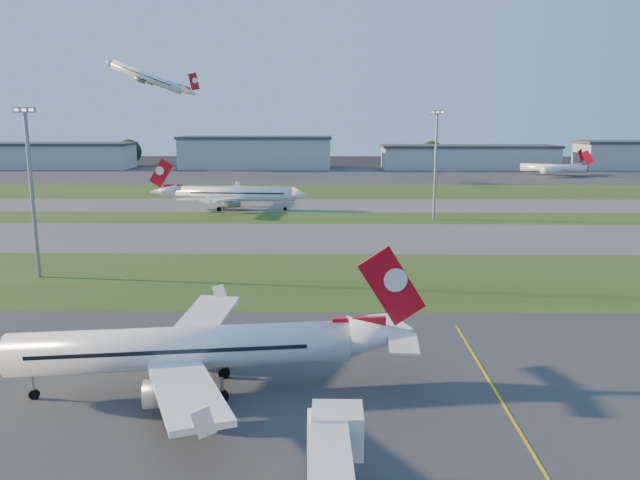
{
  "coord_description": "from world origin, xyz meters",
  "views": [
    {
      "loc": [
        -10.05,
        -40.78,
        24.51
      ],
      "look_at": [
        -11.45,
        47.12,
        7.0
      ],
      "focal_mm": 35.0,
      "sensor_mm": 36.0,
      "label": 1
    }
  ],
  "objects_px": {
    "airliner_taxiing": "(233,194)",
    "mini_jet_near": "(562,168)",
    "light_mast_centre": "(436,158)",
    "mini_jet_far": "(554,168)",
    "airliner_parked": "(187,349)",
    "light_mast_west": "(31,182)"
  },
  "relations": [
    {
      "from": "mini_jet_near",
      "to": "light_mast_west",
      "type": "distance_m",
      "value": 219.65
    },
    {
      "from": "airliner_taxiing",
      "to": "mini_jet_far",
      "type": "height_order",
      "value": "airliner_taxiing"
    },
    {
      "from": "airliner_taxiing",
      "to": "light_mast_west",
      "type": "height_order",
      "value": "light_mast_west"
    },
    {
      "from": "airliner_parked",
      "to": "light_mast_centre",
      "type": "bearing_deg",
      "value": 60.75
    },
    {
      "from": "light_mast_west",
      "to": "airliner_taxiing",
      "type": "bearing_deg",
      "value": 74.76
    },
    {
      "from": "mini_jet_near",
      "to": "light_mast_centre",
      "type": "xyz_separation_m",
      "value": [
        -71.34,
        -111.74,
        11.53
      ]
    },
    {
      "from": "airliner_taxiing",
      "to": "mini_jet_near",
      "type": "xyz_separation_m",
      "value": [
        122.01,
        96.74,
        -0.96
      ]
    },
    {
      "from": "airliner_taxiing",
      "to": "light_mast_west",
      "type": "distance_m",
      "value": 74.34
    },
    {
      "from": "mini_jet_near",
      "to": "airliner_parked",
      "type": "bearing_deg",
      "value": -154.48
    },
    {
      "from": "mini_jet_far",
      "to": "light_mast_west",
      "type": "height_order",
      "value": "light_mast_west"
    },
    {
      "from": "airliner_parked",
      "to": "light_mast_west",
      "type": "relative_size",
      "value": 1.44
    },
    {
      "from": "mini_jet_near",
      "to": "light_mast_centre",
      "type": "bearing_deg",
      "value": -159.35
    },
    {
      "from": "mini_jet_near",
      "to": "mini_jet_far",
      "type": "distance_m",
      "value": 3.56
    },
    {
      "from": "airliner_parked",
      "to": "mini_jet_far",
      "type": "xyz_separation_m",
      "value": [
        106.21,
        210.0,
        -0.8
      ]
    },
    {
      "from": "airliner_parked",
      "to": "light_mast_centre",
      "type": "relative_size",
      "value": 1.44
    },
    {
      "from": "mini_jet_near",
      "to": "mini_jet_far",
      "type": "height_order",
      "value": "same"
    },
    {
      "from": "light_mast_centre",
      "to": "light_mast_west",
      "type": "bearing_deg",
      "value": -141.34
    },
    {
      "from": "mini_jet_near",
      "to": "mini_jet_far",
      "type": "xyz_separation_m",
      "value": [
        -2.96,
        1.99,
        0.0
      ]
    },
    {
      "from": "airliner_parked",
      "to": "light_mast_centre",
      "type": "distance_m",
      "value": 103.99
    },
    {
      "from": "mini_jet_near",
      "to": "light_mast_centre",
      "type": "relative_size",
      "value": 0.93
    },
    {
      "from": "mini_jet_far",
      "to": "light_mast_centre",
      "type": "bearing_deg",
      "value": -96.58
    },
    {
      "from": "mini_jet_near",
      "to": "light_mast_west",
      "type": "bearing_deg",
      "value": -166.91
    }
  ]
}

